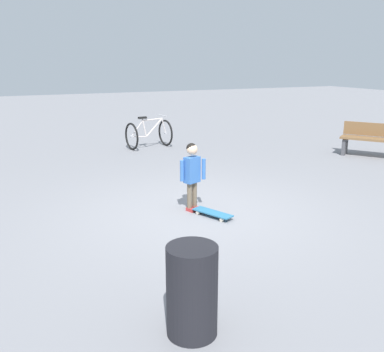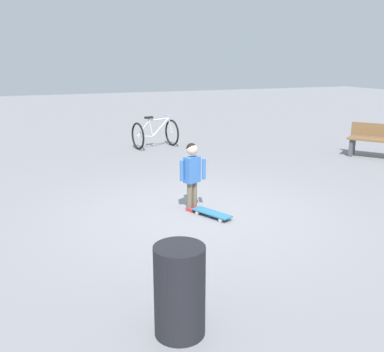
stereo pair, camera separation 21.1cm
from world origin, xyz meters
name	(u,v)px [view 2 (the right image)]	position (x,y,z in m)	size (l,w,h in m)	color
ground_plane	(197,213)	(0.00, 0.00, 0.00)	(50.00, 50.00, 0.00)	gray
child_person	(192,169)	(0.17, 0.02, 0.66)	(0.24, 0.41, 1.06)	brown
skateboard	(212,213)	(-0.23, -0.14, 0.06)	(0.68, 0.44, 0.07)	teal
bicycle_near	(155,133)	(5.13, -0.99, 0.38)	(0.88, 1.18, 0.85)	black
street_bench	(384,141)	(1.80, -5.57, 0.42)	(1.56, 1.28, 0.80)	brown
trash_bin	(180,291)	(-2.68, 1.32, 0.40)	(0.44, 0.44, 0.80)	black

